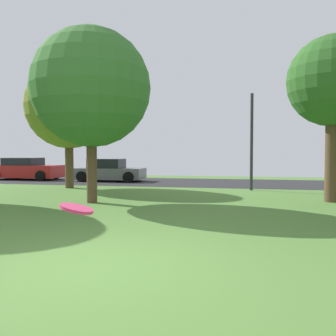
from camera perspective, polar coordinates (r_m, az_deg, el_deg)
ground_plane at (r=5.85m, az=-11.31°, el=-15.10°), size 44.00×44.00×0.00m
road_strip at (r=21.32m, az=5.77°, el=-2.30°), size 44.00×6.40×0.01m
maple_tree_near at (r=18.80m, az=-15.35°, el=9.38°), size 4.23×4.23×6.19m
birch_tree_lone at (r=14.36m, az=24.53°, el=12.15°), size 3.20×3.20×5.89m
oak_tree_center at (r=13.15m, az=-12.00°, el=12.20°), size 4.14×4.14×6.08m
frisbee_disc at (r=3.01m, az=-14.16°, el=-6.21°), size 0.31×0.31×0.09m
parked_car_red at (r=25.43m, az=-21.44°, el=-0.21°), size 4.51×2.10×1.42m
parked_car_grey at (r=22.60m, az=-9.25°, el=-0.47°), size 4.20×1.95×1.37m
street_lamp_post at (r=17.34m, az=13.01°, el=4.00°), size 0.14×0.14×4.50m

